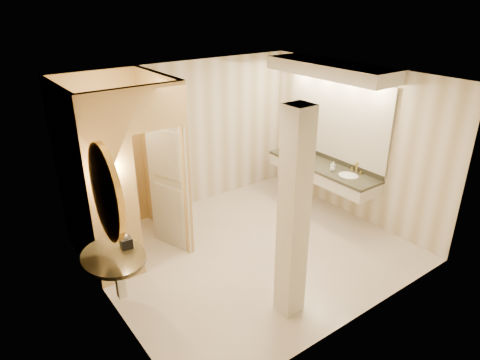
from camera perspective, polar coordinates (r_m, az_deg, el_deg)
name	(u,v)px	position (r m, az deg, el deg)	size (l,w,h in m)	color
floor	(251,250)	(6.90, 1.50, -9.33)	(4.50, 4.50, 0.00)	beige
ceiling	(253,79)	(5.87, 1.79, 13.30)	(4.50, 4.50, 0.00)	white
wall_back	(184,138)	(7.83, -7.43, 5.64)	(4.50, 0.02, 2.70)	silver
wall_front	(362,228)	(5.00, 15.91, -6.16)	(4.50, 0.02, 2.70)	silver
wall_left	(102,216)	(5.31, -17.98, -4.58)	(0.02, 4.00, 2.70)	silver
wall_right	(354,143)	(7.76, 14.91, 4.85)	(0.02, 4.00, 2.70)	silver
toilet_closet	(153,167)	(6.49, -11.56, 1.74)	(1.50, 1.55, 2.70)	tan
wall_sconce	(111,169)	(5.62, -16.85, 1.46)	(0.14, 0.14, 0.42)	gold
vanity	(327,125)	(7.73, 11.55, 7.26)	(0.75, 2.43, 2.09)	beige
console_shelf	(110,221)	(5.19, -16.97, -5.29)	(0.93, 0.93, 1.91)	black
pillar	(293,217)	(5.06, 7.14, -4.98)	(0.28, 0.28, 2.70)	beige
tissue_box	(126,243)	(5.49, -14.94, -8.09)	(0.14, 0.14, 0.14)	black
toilet	(100,231)	(7.02, -18.18, -6.45)	(0.42, 0.73, 0.75)	white
soap_bottle_a	(333,165)	(7.75, 12.29, 1.91)	(0.07, 0.07, 0.15)	beige
soap_bottle_b	(332,168)	(7.67, 12.20, 1.55)	(0.09, 0.09, 0.11)	silver
soap_bottle_c	(306,155)	(8.08, 8.82, 3.25)	(0.07, 0.07, 0.18)	#C6B28C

